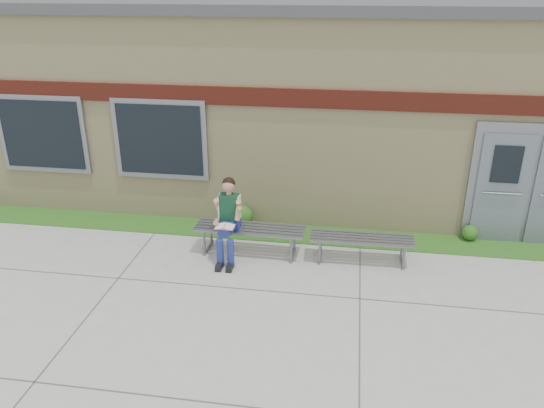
# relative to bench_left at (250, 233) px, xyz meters

# --- Properties ---
(ground) EXTENTS (80.00, 80.00, 0.00)m
(ground) POSITION_rel_bench_left_xyz_m (0.99, -1.73, -0.40)
(ground) COLOR #9E9E99
(ground) RESTS_ON ground
(grass_strip) EXTENTS (16.00, 0.80, 0.02)m
(grass_strip) POSITION_rel_bench_left_xyz_m (0.99, 0.87, -0.39)
(grass_strip) COLOR #165318
(grass_strip) RESTS_ON ground
(school_building) EXTENTS (16.20, 6.22, 4.20)m
(school_building) POSITION_rel_bench_left_xyz_m (0.99, 4.26, 1.71)
(school_building) COLOR beige
(school_building) RESTS_ON ground
(bench_left) EXTENTS (1.99, 0.60, 0.51)m
(bench_left) POSITION_rel_bench_left_xyz_m (0.00, 0.00, 0.00)
(bench_left) COLOR slate
(bench_left) RESTS_ON ground
(bench_right) EXTENTS (1.81, 0.53, 0.47)m
(bench_right) POSITION_rel_bench_left_xyz_m (2.00, -0.00, -0.03)
(bench_right) COLOR slate
(bench_right) RESTS_ON ground
(girl) EXTENTS (0.52, 0.85, 1.47)m
(girl) POSITION_rel_bench_left_xyz_m (-0.33, -0.22, 0.38)
(girl) COLOR navy
(girl) RESTS_ON ground
(shrub_mid) EXTENTS (0.41, 0.41, 0.41)m
(shrub_mid) POSITION_rel_bench_left_xyz_m (-0.37, 1.12, -0.17)
(shrub_mid) COLOR #165318
(shrub_mid) RESTS_ON grass_strip
(shrub_east) EXTENTS (0.30, 0.30, 0.30)m
(shrub_east) POSITION_rel_bench_left_xyz_m (4.05, 1.12, -0.23)
(shrub_east) COLOR #165318
(shrub_east) RESTS_ON grass_strip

